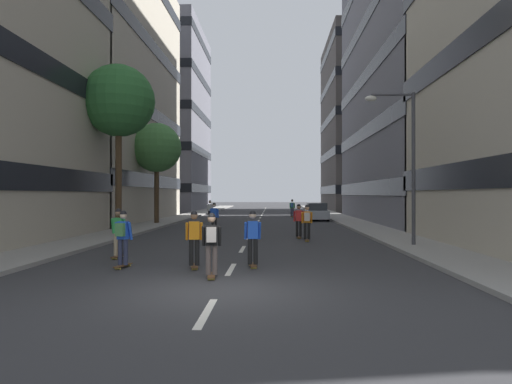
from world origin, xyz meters
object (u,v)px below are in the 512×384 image
Objects in this scene: skater_2 at (212,241)px; skater_3 at (118,231)px; skater_7 at (253,236)px; streetlamp_right at (405,151)px; parked_car_near at (317,212)px; skater_0 at (194,236)px; skater_6 at (299,219)px; skater_9 at (123,235)px; skater_1 at (214,216)px; skater_5 at (292,207)px; skater_8 at (307,220)px; street_tree_near at (119,102)px; street_tree_mid at (157,148)px; skater_4 at (210,210)px.

skater_2 and skater_3 have the same top height.
streetlamp_right is at bearing 40.48° from skater_7.
skater_0 reaches higher than parked_car_near.
skater_0 is 1.00× the size of skater_3.
skater_7 is at bearing -139.52° from streetlamp_right.
skater_3 is at bearing -132.33° from skater_6.
skater_0 and skater_9 have the same top height.
skater_1 reaches higher than parked_car_near.
skater_1 is at bearing 144.43° from skater_6.
skater_5 is (-1.92, 5.24, 0.32)m from parked_car_near.
skater_6 is (6.85, 7.52, 0.00)m from skater_3.
skater_3 is (-1.98, -11.00, 0.00)m from skater_1.
streetlamp_right is at bearing 44.72° from skater_2.
skater_8 is at bearing -96.94° from parked_car_near.
skater_3 is 1.00× the size of skater_8.
street_tree_near reaches higher than street_tree_mid.
skater_4 is (3.43, 12.58, -6.57)m from street_tree_near.
skater_3 is at bearing -90.42° from skater_4.
streetlamp_right reaches higher than skater_0.
skater_1 and skater_6 have the same top height.
streetlamp_right is at bearing -59.12° from skater_4.
skater_3 is (3.27, -9.35, -6.57)m from street_tree_near.
skater_1 is 1.00× the size of skater_5.
skater_8 is at bearing 71.21° from skater_2.
skater_1 is 13.13m from skater_9.
skater_7 is (8.16, -19.41, -4.77)m from street_tree_mid.
skater_8 is (3.31, 9.72, 0.00)m from skater_2.
skater_3 is at bearing -139.71° from skater_8.
skater_5 and skater_6 have the same top height.
skater_3 and skater_8 have the same top height.
street_tree_near is at bearing 169.74° from skater_6.
street_tree_near is 5.34× the size of skater_9.
skater_6 is (6.68, -14.41, 0.00)m from skater_4.
street_tree_near is at bearing -105.24° from skater_4.
street_tree_mid is at bearing 101.84° from skater_9.
skater_1 and skater_3 have the same top height.
skater_0 is at bearing -111.40° from skater_6.
parked_car_near is at bearing 95.26° from streetlamp_right.
street_tree_near is at bearing 109.26° from skater_3.
skater_6 is 1.00× the size of skater_9.
skater_6 is (2.99, 11.16, -0.03)m from skater_2.
street_tree_mid reaches higher than skater_9.
skater_5 is at bearing 82.11° from skater_0.
streetlamp_right is 5.64m from skater_8.
skater_2 is 10.27m from skater_8.
skater_3 is 1.00× the size of skater_9.
parked_car_near is at bearing 83.06° from skater_8.
skater_0 is 9.09m from skater_8.
skater_6 is 1.00× the size of skater_7.
skater_4 is 1.00× the size of skater_9.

